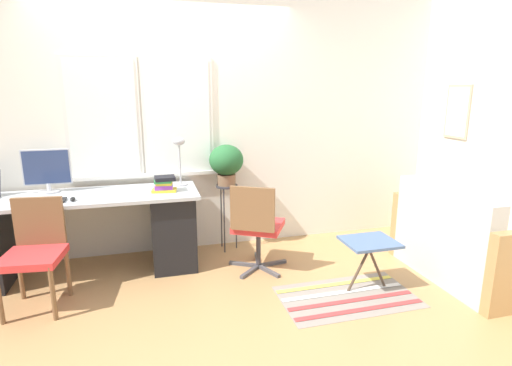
{
  "coord_description": "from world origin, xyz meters",
  "views": [
    {
      "loc": [
        -0.22,
        -3.42,
        1.69
      ],
      "look_at": [
        0.75,
        0.17,
        0.81
      ],
      "focal_mm": 28.0,
      "sensor_mm": 36.0,
      "label": 1
    }
  ],
  "objects_px": {
    "mouse": "(73,199)",
    "desk_chair_wooden": "(35,250)",
    "monitor": "(47,170)",
    "office_chair_swivel": "(257,225)",
    "keyboard": "(41,201)",
    "desk_lamp": "(179,150)",
    "folding_stool": "(369,245)",
    "couch_loveseat": "(464,246)",
    "book_stack": "(164,184)",
    "potted_plant": "(226,162)",
    "plant_stand": "(227,195)"
  },
  "relations": [
    {
      "from": "mouse",
      "to": "desk_chair_wooden",
      "type": "height_order",
      "value": "desk_chair_wooden"
    },
    {
      "from": "monitor",
      "to": "office_chair_swivel",
      "type": "relative_size",
      "value": 0.48
    },
    {
      "from": "keyboard",
      "to": "desk_lamp",
      "type": "height_order",
      "value": "desk_lamp"
    },
    {
      "from": "monitor",
      "to": "folding_stool",
      "type": "relative_size",
      "value": 0.91
    },
    {
      "from": "couch_loveseat",
      "to": "mouse",
      "type": "bearing_deg",
      "value": 76.59
    },
    {
      "from": "desk_chair_wooden",
      "to": "couch_loveseat",
      "type": "xyz_separation_m",
      "value": [
        3.61,
        -0.47,
        -0.17
      ]
    },
    {
      "from": "keyboard",
      "to": "book_stack",
      "type": "bearing_deg",
      "value": 5.5
    },
    {
      "from": "mouse",
      "to": "potted_plant",
      "type": "bearing_deg",
      "value": 15.66
    },
    {
      "from": "desk_lamp",
      "to": "folding_stool",
      "type": "bearing_deg",
      "value": -38.19
    },
    {
      "from": "desk_chair_wooden",
      "to": "potted_plant",
      "type": "relative_size",
      "value": 2.02
    },
    {
      "from": "monitor",
      "to": "office_chair_swivel",
      "type": "distance_m",
      "value": 1.99
    },
    {
      "from": "mouse",
      "to": "desk_chair_wooden",
      "type": "relative_size",
      "value": 0.08
    },
    {
      "from": "plant_stand",
      "to": "potted_plant",
      "type": "height_order",
      "value": "potted_plant"
    },
    {
      "from": "monitor",
      "to": "book_stack",
      "type": "relative_size",
      "value": 1.73
    },
    {
      "from": "desk_chair_wooden",
      "to": "folding_stool",
      "type": "bearing_deg",
      "value": -3.11
    },
    {
      "from": "desk_lamp",
      "to": "folding_stool",
      "type": "relative_size",
      "value": 1.05
    },
    {
      "from": "book_stack",
      "to": "monitor",
      "type": "bearing_deg",
      "value": 166.13
    },
    {
      "from": "potted_plant",
      "to": "plant_stand",
      "type": "bearing_deg",
      "value": 90.0
    },
    {
      "from": "plant_stand",
      "to": "folding_stool",
      "type": "height_order",
      "value": "plant_stand"
    },
    {
      "from": "desk_lamp",
      "to": "couch_loveseat",
      "type": "bearing_deg",
      "value": -25.55
    },
    {
      "from": "plant_stand",
      "to": "mouse",
      "type": "bearing_deg",
      "value": -164.34
    },
    {
      "from": "desk_lamp",
      "to": "plant_stand",
      "type": "relative_size",
      "value": 0.67
    },
    {
      "from": "folding_stool",
      "to": "desk_lamp",
      "type": "bearing_deg",
      "value": 141.81
    },
    {
      "from": "book_stack",
      "to": "plant_stand",
      "type": "distance_m",
      "value": 0.73
    },
    {
      "from": "monitor",
      "to": "book_stack",
      "type": "xyz_separation_m",
      "value": [
        1.03,
        -0.25,
        -0.14
      ]
    },
    {
      "from": "keyboard",
      "to": "couch_loveseat",
      "type": "distance_m",
      "value": 3.73
    },
    {
      "from": "desk_lamp",
      "to": "office_chair_swivel",
      "type": "height_order",
      "value": "desk_lamp"
    },
    {
      "from": "book_stack",
      "to": "plant_stand",
      "type": "xyz_separation_m",
      "value": [
        0.64,
        0.28,
        -0.22
      ]
    },
    {
      "from": "monitor",
      "to": "keyboard",
      "type": "distance_m",
      "value": 0.41
    },
    {
      "from": "desk_chair_wooden",
      "to": "office_chair_swivel",
      "type": "xyz_separation_m",
      "value": [
        1.83,
        0.14,
        -0.01
      ]
    },
    {
      "from": "desk_chair_wooden",
      "to": "potted_plant",
      "type": "height_order",
      "value": "potted_plant"
    },
    {
      "from": "desk_lamp",
      "to": "potted_plant",
      "type": "xyz_separation_m",
      "value": [
        0.47,
        0.04,
        -0.15
      ]
    },
    {
      "from": "monitor",
      "to": "plant_stand",
      "type": "xyz_separation_m",
      "value": [
        1.67,
        0.02,
        -0.36
      ]
    },
    {
      "from": "couch_loveseat",
      "to": "plant_stand",
      "type": "relative_size",
      "value": 1.83
    },
    {
      "from": "plant_stand",
      "to": "couch_loveseat",
      "type": "bearing_deg",
      "value": -31.62
    },
    {
      "from": "keyboard",
      "to": "couch_loveseat",
      "type": "relative_size",
      "value": 0.3
    },
    {
      "from": "book_stack",
      "to": "potted_plant",
      "type": "bearing_deg",
      "value": 23.21
    },
    {
      "from": "keyboard",
      "to": "folding_stool",
      "type": "xyz_separation_m",
      "value": [
        2.65,
        -0.81,
        -0.35
      ]
    },
    {
      "from": "mouse",
      "to": "folding_stool",
      "type": "height_order",
      "value": "mouse"
    },
    {
      "from": "mouse",
      "to": "office_chair_swivel",
      "type": "bearing_deg",
      "value": -6.9
    },
    {
      "from": "mouse",
      "to": "couch_loveseat",
      "type": "bearing_deg",
      "value": -13.41
    },
    {
      "from": "keyboard",
      "to": "desk_lamp",
      "type": "relative_size",
      "value": 0.82
    },
    {
      "from": "keyboard",
      "to": "book_stack",
      "type": "distance_m",
      "value": 1.03
    },
    {
      "from": "plant_stand",
      "to": "folding_stool",
      "type": "bearing_deg",
      "value": -50.36
    },
    {
      "from": "mouse",
      "to": "plant_stand",
      "type": "height_order",
      "value": "mouse"
    },
    {
      "from": "couch_loveseat",
      "to": "potted_plant",
      "type": "relative_size",
      "value": 3.08
    },
    {
      "from": "potted_plant",
      "to": "desk_lamp",
      "type": "bearing_deg",
      "value": -175.03
    },
    {
      "from": "monitor",
      "to": "desk_chair_wooden",
      "type": "height_order",
      "value": "monitor"
    },
    {
      "from": "office_chair_swivel",
      "to": "folding_stool",
      "type": "relative_size",
      "value": 1.89
    },
    {
      "from": "desk_lamp",
      "to": "folding_stool",
      "type": "xyz_separation_m",
      "value": [
        1.46,
        -1.15,
        -0.7
      ]
    }
  ]
}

